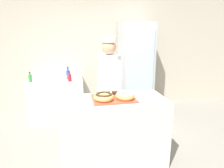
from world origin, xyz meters
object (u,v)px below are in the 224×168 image
at_px(baker_person, 109,88).
at_px(bottle_blue, 68,75).
at_px(brownie_back_left, 108,93).
at_px(donut_chocolate_glaze, 104,96).
at_px(donut_light_glaze, 125,95).
at_px(chest_freezer, 57,98).
at_px(bottle_red, 70,78).
at_px(serving_tray, 114,98).
at_px(beverage_fridge, 136,68).
at_px(bottle_green, 30,78).
at_px(brownie_back_right, 115,93).

height_order(baker_person, bottle_blue, baker_person).
bearing_deg(brownie_back_left, donut_chocolate_glaze, -111.46).
xyz_separation_m(donut_light_glaze, baker_person, (-0.08, 0.67, -0.09)).
bearing_deg(chest_freezer, bottle_red, -39.99).
bearing_deg(donut_light_glaze, bottle_blue, 112.90).
height_order(serving_tray, donut_chocolate_glaze, donut_chocolate_glaze).
xyz_separation_m(donut_chocolate_glaze, beverage_fridge, (1.00, 1.81, -0.00)).
distance_m(beverage_fridge, bottle_green, 2.18).
relative_size(donut_light_glaze, bottle_blue, 0.95).
bearing_deg(bottle_red, donut_light_glaze, -65.83).
xyz_separation_m(bottle_green, bottle_blue, (0.72, 0.07, 0.02)).
bearing_deg(baker_person, donut_chocolate_glaze, -105.86).
bearing_deg(serving_tray, beverage_fridge, 63.74).
relative_size(brownie_back_left, bottle_green, 0.38).
distance_m(serving_tray, beverage_fridge, 1.94).
height_order(donut_chocolate_glaze, bottle_blue, bottle_blue).
xyz_separation_m(donut_chocolate_glaze, bottle_green, (-1.18, 1.67, -0.10)).
bearing_deg(bottle_green, bottle_blue, 5.87).
relative_size(serving_tray, beverage_fridge, 0.28).
bearing_deg(bottle_blue, brownie_back_left, -70.35).
relative_size(baker_person, beverage_fridge, 0.86).
bearing_deg(brownie_back_right, donut_light_glaze, -68.54).
distance_m(bottle_red, bottle_blue, 0.18).
bearing_deg(donut_chocolate_glaze, serving_tray, 26.86).
height_order(brownie_back_right, bottle_blue, bottle_blue).
bearing_deg(serving_tray, brownie_back_left, 110.34).
distance_m(brownie_back_right, bottle_red, 1.49).
bearing_deg(bottle_blue, baker_person, -58.84).
relative_size(serving_tray, brownie_back_left, 7.38).
bearing_deg(baker_person, brownie_back_right, -89.88).
distance_m(donut_chocolate_glaze, brownie_back_right, 0.29).
bearing_deg(bottle_green, brownie_back_left, -49.03).
bearing_deg(brownie_back_left, chest_freezer, 116.81).
xyz_separation_m(brownie_back_left, bottle_red, (-0.51, 1.36, -0.07)).
xyz_separation_m(chest_freezer, bottle_green, (-0.45, -0.15, 0.48)).
bearing_deg(serving_tray, donut_light_glaze, -26.86).
relative_size(brownie_back_right, bottle_blue, 0.29).
distance_m(baker_person, beverage_fridge, 1.40).
distance_m(donut_light_glaze, bottle_red, 1.72).
bearing_deg(brownie_back_right, beverage_fridge, 63.24).
xyz_separation_m(chest_freezer, bottle_blue, (0.26, -0.07, 0.51)).
xyz_separation_m(donut_chocolate_glaze, brownie_back_right, (0.19, 0.21, -0.03)).
relative_size(baker_person, chest_freezer, 1.54).
height_order(serving_tray, chest_freezer, serving_tray).
relative_size(beverage_fridge, bottle_blue, 7.49).
xyz_separation_m(donut_chocolate_glaze, chest_freezer, (-0.73, 1.82, -0.58)).
bearing_deg(donut_chocolate_glaze, donut_light_glaze, 0.00).
distance_m(brownie_back_left, bottle_blue, 1.63).
bearing_deg(brownie_back_right, baker_person, 90.12).
relative_size(beverage_fridge, bottle_green, 9.83).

